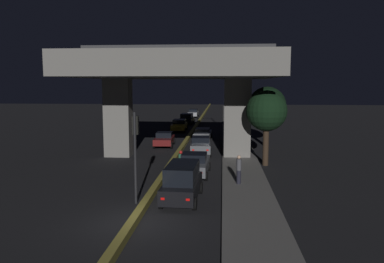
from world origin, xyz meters
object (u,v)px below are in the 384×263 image
(car_grey_second, at_px, (194,164))
(car_dark_red_lead_oncoming, at_px, (164,139))
(traffic_light_left_of_median, at_px, (135,141))
(motorcycle_red_filtering_near, at_px, (168,183))
(car_grey_third, at_px, (201,145))
(pedestrian_on_sidewalk, at_px, (239,169))
(street_lamp, at_px, (224,95))
(car_silver_fourth, at_px, (203,134))
(car_silver_fourth_oncoming, at_px, (193,113))
(car_taxi_yellow_second_oncoming, at_px, (179,125))
(car_black_lead, at_px, (182,182))
(motorcycle_white_filtering_mid, at_px, (181,162))
(car_black_third_oncoming, at_px, (187,119))

(car_grey_second, distance_m, car_dark_red_lead_oncoming, 12.21)
(traffic_light_left_of_median, height_order, motorcycle_red_filtering_near, traffic_light_left_of_median)
(car_grey_third, distance_m, pedestrian_on_sidewalk, 10.63)
(car_grey_third, xyz_separation_m, pedestrian_on_sidewalk, (2.90, -10.22, 0.24))
(motorcycle_red_filtering_near, relative_size, pedestrian_on_sidewalk, 1.02)
(street_lamp, xyz_separation_m, motorcycle_red_filtering_near, (-3.16, -25.09, -4.29))
(traffic_light_left_of_median, relative_size, car_silver_fourth, 1.02)
(car_grey_second, distance_m, motorcycle_red_filtering_near, 4.54)
(car_dark_red_lead_oncoming, relative_size, car_silver_fourth_oncoming, 0.89)
(car_grey_second, relative_size, car_silver_fourth, 0.93)
(motorcycle_red_filtering_near, bearing_deg, car_silver_fourth_oncoming, 4.54)
(car_taxi_yellow_second_oncoming, bearing_deg, street_lamp, 60.56)
(car_black_lead, bearing_deg, car_grey_second, 0.17)
(pedestrian_on_sidewalk, bearing_deg, motorcycle_red_filtering_near, -156.05)
(car_grey_third, height_order, motorcycle_white_filtering_mid, car_grey_third)
(motorcycle_white_filtering_mid, bearing_deg, car_grey_second, -138.67)
(car_grey_third, relative_size, pedestrian_on_sidewalk, 2.36)
(car_silver_fourth, bearing_deg, motorcycle_red_filtering_near, 179.23)
(car_grey_second, relative_size, pedestrian_on_sidewalk, 2.48)
(car_silver_fourth, relative_size, motorcycle_red_filtering_near, 2.61)
(traffic_light_left_of_median, bearing_deg, street_lamp, 80.44)
(pedestrian_on_sidewalk, bearing_deg, car_silver_fourth_oncoming, 97.74)
(car_black_lead, distance_m, motorcycle_red_filtering_near, 1.61)
(car_silver_fourth_oncoming, height_order, pedestrian_on_sidewalk, pedestrian_on_sidewalk)
(car_taxi_yellow_second_oncoming, relative_size, motorcycle_red_filtering_near, 2.69)
(car_grey_second, height_order, car_grey_third, car_grey_third)
(car_dark_red_lead_oncoming, bearing_deg, street_lamp, 144.89)
(car_dark_red_lead_oncoming, bearing_deg, traffic_light_left_of_median, 1.88)
(car_grey_second, bearing_deg, motorcycle_red_filtering_near, 166.92)
(car_silver_fourth, distance_m, motorcycle_white_filtering_mid, 15.27)
(car_grey_third, relative_size, motorcycle_red_filtering_near, 2.30)
(pedestrian_on_sidewalk, bearing_deg, car_grey_second, 138.03)
(car_grey_third, relative_size, car_black_third_oncoming, 0.92)
(car_grey_third, relative_size, motorcycle_white_filtering_mid, 2.24)
(car_silver_fourth, distance_m, car_dark_red_lead_oncoming, 5.92)
(car_silver_fourth, relative_size, motorcycle_white_filtering_mid, 2.54)
(car_silver_fourth_oncoming, bearing_deg, car_silver_fourth, 7.36)
(street_lamp, bearing_deg, car_silver_fourth_oncoming, 102.85)
(traffic_light_left_of_median, distance_m, street_lamp, 27.35)
(car_grey_second, xyz_separation_m, car_black_third_oncoming, (-3.67, 32.69, 0.10))
(car_black_lead, relative_size, car_black_third_oncoming, 0.99)
(car_taxi_yellow_second_oncoming, xyz_separation_m, car_black_third_oncoming, (0.14, 8.83, 0.05))
(car_silver_fourth, height_order, motorcycle_red_filtering_near, motorcycle_red_filtering_near)
(car_black_lead, xyz_separation_m, car_taxi_yellow_second_oncoming, (-3.59, 29.47, -0.22))
(car_dark_red_lead_oncoming, bearing_deg, motorcycle_white_filtering_mid, 12.63)
(car_grey_second, bearing_deg, car_taxi_yellow_second_oncoming, 10.86)
(car_dark_red_lead_oncoming, distance_m, motorcycle_red_filtering_near, 16.19)
(car_silver_fourth_oncoming, bearing_deg, car_black_lead, 4.67)
(car_dark_red_lead_oncoming, bearing_deg, car_black_third_oncoming, 177.06)
(car_grey_second, height_order, car_dark_red_lead_oncoming, car_grey_second)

